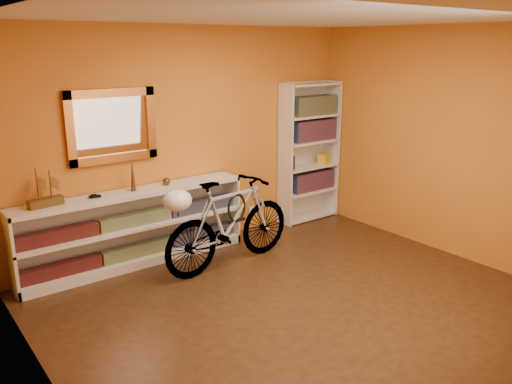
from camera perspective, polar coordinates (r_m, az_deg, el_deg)
floor at (r=5.06m, az=4.90°, el=-12.23°), size 4.50×4.00×0.01m
ceiling at (r=4.47m, az=5.73°, el=18.77°), size 4.50×4.00×0.01m
back_wall at (r=6.19m, az=-7.35°, el=5.78°), size 4.50×0.01×2.60m
left_wall at (r=3.54m, az=-22.89°, el=-3.10°), size 0.01×4.00×2.60m
right_wall at (r=6.31m, az=20.71°, el=5.07°), size 0.01×4.00×2.60m
gilt_mirror at (r=5.70m, az=-15.58°, el=7.02°), size 0.98×0.06×0.78m
wall_socket at (r=6.90m, az=-0.48°, el=-2.00°), size 0.09×0.02×0.09m
console_unit at (r=5.88m, az=-13.17°, el=-3.88°), size 2.60×0.35×0.85m
cd_row_lower at (r=5.96m, az=-12.94°, el=-6.25°), size 2.50×0.13×0.14m
cd_row_upper at (r=5.83m, az=-13.16°, el=-2.92°), size 2.50×0.13×0.14m
model_ship at (r=5.42m, az=-22.34°, el=0.53°), size 0.35×0.16×0.40m
toy_car at (r=5.61m, az=-17.31°, el=-0.60°), size 0.00×0.00×0.00m
bronze_ornament at (r=5.72m, az=-13.45°, el=1.81°), size 0.06×0.06×0.35m
decorative_orb at (r=5.91m, az=-9.84°, el=1.16°), size 0.09×0.09×0.09m
bookcase at (r=7.16m, az=5.88°, el=4.37°), size 0.90×0.30×1.90m
book_row_a at (r=7.29m, az=6.08°, el=1.30°), size 0.70×0.22×0.26m
book_row_b at (r=7.14m, az=6.24°, el=6.81°), size 0.70×0.22×0.28m
book_row_c at (r=7.10m, az=6.33°, el=9.48°), size 0.70×0.22×0.25m
travel_mug at (r=6.95m, az=3.98°, el=3.27°), size 0.08×0.08×0.18m
red_tin at (r=6.96m, az=4.63°, el=9.17°), size 0.19×0.19×0.19m
yellow_bag at (r=7.33m, az=7.50°, el=3.68°), size 0.22×0.18×0.14m
bicycle at (r=5.67m, az=-2.93°, el=-3.38°), size 0.57×1.74×1.01m
helmet at (r=5.19m, az=-8.65°, el=-0.94°), size 0.29×0.28×0.22m
u_lock at (r=5.68m, az=-2.15°, el=-1.72°), size 0.24×0.03×0.24m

